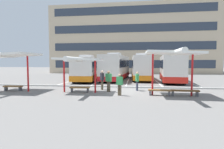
{
  "coord_description": "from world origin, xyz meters",
  "views": [
    {
      "loc": [
        0.95,
        -14.91,
        2.41
      ],
      "look_at": [
        -1.59,
        4.24,
        1.14
      ],
      "focal_mm": 28.12,
      "sensor_mm": 36.0,
      "label": 1
    }
  ],
  "objects": [
    {
      "name": "waiting_shelter_0",
      "position": [
        -9.51,
        -1.52,
        3.01
      ],
      "size": [
        4.0,
        5.19,
        3.27
      ],
      "color": "red",
      "rests_on": "ground"
    },
    {
      "name": "coach_bus_3",
      "position": [
        5.64,
        9.1,
        1.73
      ],
      "size": [
        3.53,
        10.44,
        3.69
      ],
      "color": "silver",
      "rests_on": "ground"
    },
    {
      "name": "waiting_passenger_2",
      "position": [
        1.13,
        0.37,
        0.96
      ],
      "size": [
        0.31,
        0.51,
        1.66
      ],
      "color": "#33384C",
      "rests_on": "ground"
    },
    {
      "name": "bench_0",
      "position": [
        -9.51,
        -1.12,
        0.33
      ],
      "size": [
        1.64,
        0.47,
        0.45
      ],
      "color": "brown",
      "rests_on": "ground"
    },
    {
      "name": "coach_bus_2",
      "position": [
        1.75,
        11.11,
        1.75
      ],
      "size": [
        2.78,
        10.16,
        3.73
      ],
      "color": "silver",
      "rests_on": "ground"
    },
    {
      "name": "lane_stripe_3",
      "position": [
        3.76,
        9.66,
        0.0
      ],
      "size": [
        0.16,
        14.0,
        0.01
      ],
      "primitive_type": "cube",
      "color": "white",
      "rests_on": "ground"
    },
    {
      "name": "waiting_passenger_1",
      "position": [
        -1.98,
        0.49,
        1.01
      ],
      "size": [
        0.45,
        0.54,
        1.74
      ],
      "color": "brown",
      "rests_on": "ground"
    },
    {
      "name": "lane_stripe_1",
      "position": [
        -3.76,
        9.66,
        0.0
      ],
      "size": [
        0.16,
        14.0,
        0.01
      ],
      "primitive_type": "cube",
      "color": "white",
      "rests_on": "ground"
    },
    {
      "name": "lane_stripe_0",
      "position": [
        -7.51,
        9.66,
        0.0
      ],
      "size": [
        0.16,
        14.0,
        0.01
      ],
      "primitive_type": "cube",
      "color": "white",
      "rests_on": "ground"
    },
    {
      "name": "platform_kerb",
      "position": [
        0.0,
        2.24,
        0.06
      ],
      "size": [
        44.0,
        0.24,
        0.12
      ],
      "primitive_type": "cube",
      "color": "#ADADA8",
      "rests_on": "ground"
    },
    {
      "name": "bench_1",
      "position": [
        -3.56,
        -1.05,
        0.33
      ],
      "size": [
        1.66,
        0.52,
        0.45
      ],
      "color": "brown",
      "rests_on": "ground"
    },
    {
      "name": "bench_3",
      "position": [
        4.56,
        -1.65,
        0.34
      ],
      "size": [
        1.99,
        0.48,
        0.45
      ],
      "color": "brown",
      "rests_on": "ground"
    },
    {
      "name": "waiting_shelter_2",
      "position": [
        3.66,
        -1.8,
        3.07
      ],
      "size": [
        3.82,
        4.77,
        3.3
      ],
      "color": "red",
      "rests_on": "ground"
    },
    {
      "name": "waiting_passenger_0",
      "position": [
        -1.24,
        -0.51,
        1.03
      ],
      "size": [
        0.55,
        0.41,
        1.76
      ],
      "color": "brown",
      "rests_on": "ground"
    },
    {
      "name": "coach_bus_1",
      "position": [
        -1.79,
        10.62,
        1.8
      ],
      "size": [
        3.35,
        11.82,
        3.78
      ],
      "color": "silver",
      "rests_on": "ground"
    },
    {
      "name": "lane_stripe_4",
      "position": [
        7.51,
        9.66,
        0.0
      ],
      "size": [
        0.16,
        14.0,
        0.01
      ],
      "primitive_type": "cube",
      "color": "white",
      "rests_on": "ground"
    },
    {
      "name": "coach_bus_0",
      "position": [
        -5.56,
        9.19,
        1.6
      ],
      "size": [
        3.43,
        10.61,
        3.46
      ],
      "color": "silver",
      "rests_on": "ground"
    },
    {
      "name": "terminal_building",
      "position": [
        0.03,
        31.7,
        7.93
      ],
      "size": [
        38.46,
        14.66,
        18.59
      ],
      "color": "#C6B293",
      "rests_on": "ground"
    },
    {
      "name": "waiting_shelter_1",
      "position": [
        -3.56,
        -1.36,
        2.63
      ],
      "size": [
        3.63,
        4.13,
        2.86
      ],
      "color": "red",
      "rests_on": "ground"
    },
    {
      "name": "waiting_passenger_3",
      "position": [
        -0.18,
        -2.1,
        0.93
      ],
      "size": [
        0.52,
        0.41,
        1.62
      ],
      "color": "brown",
      "rests_on": "ground"
    },
    {
      "name": "bench_2",
      "position": [
        2.76,
        -1.69,
        0.34
      ],
      "size": [
        1.69,
        0.57,
        0.45
      ],
      "color": "brown",
      "rests_on": "ground"
    },
    {
      "name": "lane_stripe_2",
      "position": [
        0.0,
        9.66,
        0.0
      ],
      "size": [
        0.16,
        14.0,
        0.01
      ],
      "primitive_type": "cube",
      "color": "white",
      "rests_on": "ground"
    },
    {
      "name": "ground_plane",
      "position": [
        0.0,
        0.0,
        0.0
      ],
      "size": [
        160.0,
        160.0,
        0.0
      ],
      "primitive_type": "plane",
      "color": "slate"
    }
  ]
}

